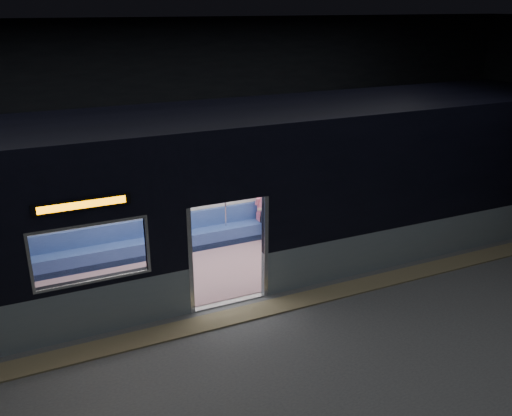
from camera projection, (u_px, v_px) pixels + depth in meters
station_floor at (252, 332)px, 9.36m from camera, size 24.00×14.00×0.01m
station_envelope at (251, 121)px, 8.07m from camera, size 24.00×14.00×5.00m
tactile_strip at (240, 315)px, 9.83m from camera, size 22.80×0.50×0.03m
metro_car at (200, 188)px, 10.88m from camera, size 18.00×3.04×3.35m
passenger at (266, 208)px, 12.86m from camera, size 0.38×0.65×1.30m
handbag at (268, 215)px, 12.71m from camera, size 0.33×0.31×0.13m
transit_map at (303, 169)px, 13.31m from camera, size 1.12×0.03×0.73m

